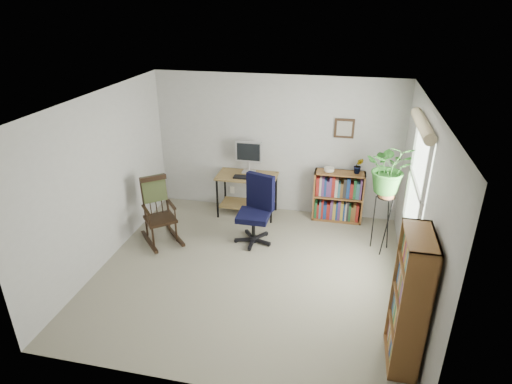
% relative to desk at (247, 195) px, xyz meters
% --- Properties ---
extents(floor, '(4.20, 4.00, 0.00)m').
position_rel_desk_xyz_m(floor, '(0.44, -1.70, -0.37)').
color(floor, gray).
rests_on(floor, ground).
extents(ceiling, '(4.20, 4.00, 0.00)m').
position_rel_desk_xyz_m(ceiling, '(0.44, -1.70, 2.03)').
color(ceiling, silver).
rests_on(ceiling, ground).
extents(wall_back, '(4.20, 0.00, 2.40)m').
position_rel_desk_xyz_m(wall_back, '(0.44, 0.30, 0.83)').
color(wall_back, '#AFAFAB').
rests_on(wall_back, ground).
extents(wall_front, '(4.20, 0.00, 2.40)m').
position_rel_desk_xyz_m(wall_front, '(0.44, -3.70, 0.83)').
color(wall_front, '#AFAFAB').
rests_on(wall_front, ground).
extents(wall_left, '(0.00, 4.00, 2.40)m').
position_rel_desk_xyz_m(wall_left, '(-1.66, -1.70, 0.83)').
color(wall_left, '#AFAFAB').
rests_on(wall_left, ground).
extents(wall_right, '(0.00, 4.00, 2.40)m').
position_rel_desk_xyz_m(wall_right, '(2.54, -1.70, 0.83)').
color(wall_right, '#AFAFAB').
rests_on(wall_right, ground).
extents(window, '(0.12, 1.20, 1.50)m').
position_rel_desk_xyz_m(window, '(2.50, -1.40, 1.03)').
color(window, silver).
rests_on(window, wall_right).
extents(desk, '(1.02, 0.56, 0.74)m').
position_rel_desk_xyz_m(desk, '(0.00, 0.00, 0.00)').
color(desk, olive).
rests_on(desk, floor).
extents(monitor, '(0.46, 0.16, 0.56)m').
position_rel_desk_xyz_m(monitor, '(0.00, 0.14, 0.65)').
color(monitor, '#BCBCC1').
rests_on(monitor, desk).
extents(keyboard, '(0.40, 0.15, 0.02)m').
position_rel_desk_xyz_m(keyboard, '(0.00, -0.12, 0.38)').
color(keyboard, black).
rests_on(keyboard, desk).
extents(office_chair, '(0.75, 0.75, 1.09)m').
position_rel_desk_xyz_m(office_chair, '(0.31, -0.91, 0.18)').
color(office_chair, black).
rests_on(office_chair, floor).
extents(rocking_chair, '(1.00, 1.05, 1.05)m').
position_rel_desk_xyz_m(rocking_chair, '(-1.10, -1.18, 0.16)').
color(rocking_chair, black).
rests_on(rocking_chair, floor).
extents(low_bookshelf, '(0.83, 0.28, 0.88)m').
position_rel_desk_xyz_m(low_bookshelf, '(1.56, 0.12, 0.07)').
color(low_bookshelf, brown).
rests_on(low_bookshelf, floor).
extents(tall_bookshelf, '(0.28, 0.66, 1.52)m').
position_rel_desk_xyz_m(tall_bookshelf, '(2.36, -2.91, 0.39)').
color(tall_bookshelf, brown).
rests_on(tall_bookshelf, floor).
extents(plant_stand, '(0.37, 0.37, 1.05)m').
position_rel_desk_xyz_m(plant_stand, '(2.24, -0.73, 0.15)').
color(plant_stand, black).
rests_on(plant_stand, floor).
extents(spider_plant, '(1.69, 1.88, 1.46)m').
position_rel_desk_xyz_m(spider_plant, '(2.24, -0.73, 1.33)').
color(spider_plant, '#2C6C25').
rests_on(spider_plant, plant_stand).
extents(potted_plant_small, '(0.13, 0.24, 0.11)m').
position_rel_desk_xyz_m(potted_plant_small, '(1.84, 0.13, 0.57)').
color(potted_plant_small, '#2C6C25').
rests_on(potted_plant_small, low_bookshelf).
extents(framed_picture, '(0.32, 0.04, 0.32)m').
position_rel_desk_xyz_m(framed_picture, '(1.56, 0.27, 1.21)').
color(framed_picture, black).
rests_on(framed_picture, wall_back).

